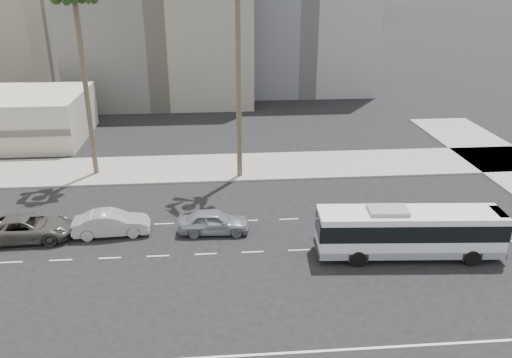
{
  "coord_description": "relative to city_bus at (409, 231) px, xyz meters",
  "views": [
    {
      "loc": [
        -5.17,
        -28.49,
        16.56
      ],
      "look_at": [
        -2.45,
        4.0,
        3.44
      ],
      "focal_mm": 35.81,
      "sensor_mm": 36.0,
      "label": 1
    }
  ],
  "objects": [
    {
      "name": "midrise_gray_center",
      "position": [
        1.31,
        53.19,
        11.28
      ],
      "size": [
        20.0,
        20.0,
        26.0
      ],
      "primitive_type": "cube",
      "color": "slate",
      "rests_on": "ground"
    },
    {
      "name": "car_a",
      "position": [
        -12.14,
        4.13,
        -0.9
      ],
      "size": [
        2.14,
        4.91,
        1.65
      ],
      "primitive_type": "imported",
      "rotation": [
        0.0,
        0.0,
        1.53
      ],
      "color": "gray",
      "rests_on": "ground"
    },
    {
      "name": "car_b",
      "position": [
        -19.06,
        4.42,
        -0.89
      ],
      "size": [
        2.12,
        5.2,
        1.68
      ],
      "primitive_type": "imported",
      "rotation": [
        0.0,
        0.0,
        1.64
      ],
      "color": "#ACACAC",
      "rests_on": "ground"
    },
    {
      "name": "sidewalk_north",
      "position": [
        -6.69,
        16.69,
        -1.65
      ],
      "size": [
        120.0,
        7.0,
        0.15
      ],
      "primitive_type": "cube",
      "color": "gray",
      "rests_on": "ground"
    },
    {
      "name": "ground",
      "position": [
        -6.69,
        1.19,
        -1.72
      ],
      "size": [
        700.0,
        700.0,
        0.0
      ],
      "primitive_type": "plane",
      "color": "black",
      "rests_on": "ground"
    },
    {
      "name": "city_bus",
      "position": [
        0.0,
        0.0,
        0.0
      ],
      "size": [
        11.58,
        3.34,
        3.28
      ],
      "rotation": [
        0.0,
        0.0,
        -0.07
      ],
      "color": "silver",
      "rests_on": "ground"
    },
    {
      "name": "midrise_beige_west",
      "position": [
        -18.69,
        46.19,
        7.28
      ],
      "size": [
        24.0,
        18.0,
        18.0
      ],
      "primitive_type": "cube",
      "color": "slate",
      "rests_on": "ground"
    },
    {
      "name": "car_c",
      "position": [
        -24.56,
        4.2,
        -0.89
      ],
      "size": [
        3.0,
        6.12,
        1.67
      ],
      "primitive_type": "imported",
      "rotation": [
        0.0,
        0.0,
        1.61
      ],
      "color": "#4D4B45",
      "rests_on": "ground"
    }
  ]
}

